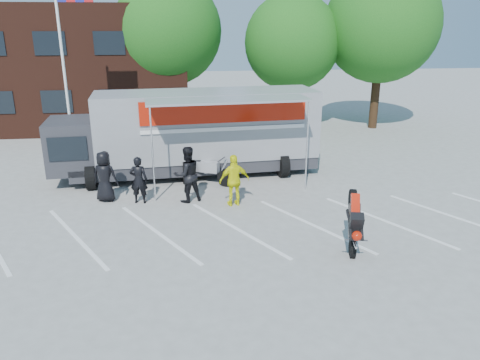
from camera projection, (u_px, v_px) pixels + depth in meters
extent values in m
plane|color=#A4A49F|center=(233.00, 243.00, 13.44)|extent=(100.00, 100.00, 0.00)
cube|color=white|center=(230.00, 229.00, 14.38)|extent=(18.09, 13.33, 0.01)
cube|color=#401E14|center=(36.00, 67.00, 28.10)|extent=(18.00, 8.00, 7.00)
cylinder|color=white|center=(64.00, 70.00, 20.82)|extent=(0.12, 0.12, 8.00)
cylinder|color=#382314|center=(171.00, 101.00, 27.74)|extent=(0.50, 0.50, 3.24)
sphere|color=#145315|center=(168.00, 31.00, 26.47)|extent=(6.12, 6.12, 6.12)
cylinder|color=#382314|center=(290.00, 104.00, 27.65)|extent=(0.50, 0.50, 2.88)
sphere|color=#145315|center=(292.00, 42.00, 26.53)|extent=(5.44, 5.44, 5.44)
cylinder|color=#382314|center=(375.00, 99.00, 27.67)|extent=(0.50, 0.50, 3.42)
sphere|color=#145315|center=(382.00, 25.00, 26.33)|extent=(6.46, 6.46, 6.46)
imported|color=black|center=(105.00, 176.00, 16.37)|extent=(1.01, 0.80, 1.81)
imported|color=black|center=(139.00, 180.00, 16.21)|extent=(0.67, 0.49, 1.68)
imported|color=black|center=(187.00, 174.00, 16.30)|extent=(1.19, 1.08, 1.99)
imported|color=#F3F50C|center=(234.00, 180.00, 15.97)|extent=(1.12, 0.63, 1.81)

